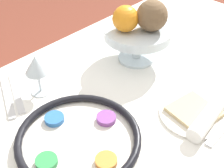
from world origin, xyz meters
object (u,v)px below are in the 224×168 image
object	(u,v)px
wine_glass	(36,66)
coconut	(152,16)
orange_fruit	(125,19)
bread_plate	(194,113)
seder_plate	(79,139)
fruit_stand	(138,34)
napkin_roll	(207,118)

from	to	relation	value
wine_glass	coconut	world-z (taller)	coconut
orange_fruit	coconut	distance (m)	0.08
bread_plate	seder_plate	bearing A→B (deg)	152.13
seder_plate	bread_plate	distance (m)	0.33
fruit_stand	coconut	bearing A→B (deg)	-64.43
bread_plate	napkin_roll	xyz separation A→B (m)	(-0.00, -0.04, 0.01)
wine_glass	napkin_roll	distance (m)	0.50
seder_plate	bread_plate	world-z (taller)	seder_plate
napkin_roll	orange_fruit	bearing A→B (deg)	80.50
fruit_stand	coconut	size ratio (longest dim) A/B	2.30
seder_plate	coconut	size ratio (longest dim) A/B	3.22
seder_plate	bread_plate	size ratio (longest dim) A/B	1.67
coconut	bread_plate	xyz separation A→B (m)	(-0.12, -0.26, -0.16)
wine_glass	napkin_roll	xyz separation A→B (m)	(0.23, -0.43, -0.07)
orange_fruit	coconut	size ratio (longest dim) A/B	0.84
fruit_stand	napkin_roll	world-z (taller)	fruit_stand
seder_plate	fruit_stand	size ratio (longest dim) A/B	1.40
seder_plate	wine_glass	world-z (taller)	wine_glass
bread_plate	napkin_roll	world-z (taller)	napkin_roll
coconut	napkin_roll	distance (m)	0.36
fruit_stand	bread_plate	world-z (taller)	fruit_stand
bread_plate	orange_fruit	bearing A→B (deg)	79.99
orange_fruit	coconut	bearing A→B (deg)	-42.09
seder_plate	fruit_stand	world-z (taller)	fruit_stand
orange_fruit	napkin_roll	distance (m)	0.39
seder_plate	bread_plate	xyz separation A→B (m)	(0.29, -0.15, -0.01)
wine_glass	orange_fruit	bearing A→B (deg)	-14.39
wine_glass	fruit_stand	world-z (taller)	wine_glass
wine_glass	fruit_stand	distance (m)	0.35
orange_fruit	bread_plate	xyz separation A→B (m)	(-0.06, -0.31, -0.16)
seder_plate	bread_plate	bearing A→B (deg)	-27.87
orange_fruit	bread_plate	distance (m)	0.35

